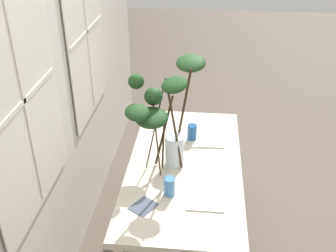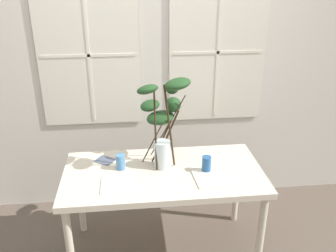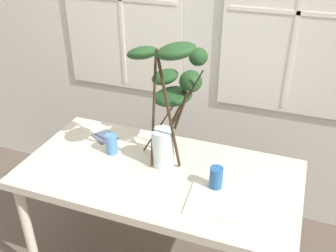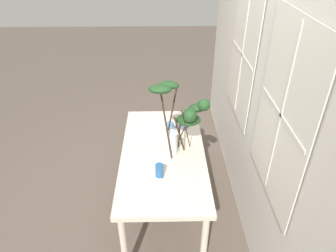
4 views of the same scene
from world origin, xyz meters
TOP-DOWN VIEW (x-y plane):
  - ground at (0.00, 0.00)m, footprint 14.00×14.00m
  - back_wall_with_windows at (-0.00, 0.83)m, footprint 4.27×0.14m
  - dining_table at (0.00, 0.00)m, footprint 1.48×0.75m
  - vase_with_branches at (0.01, 0.14)m, footprint 0.41×0.54m
  - drinking_glass_blue_left at (-0.32, 0.07)m, footprint 0.07×0.07m
  - drinking_glass_blue_right at (0.32, -0.03)m, footprint 0.07×0.07m
  - plate_square_left at (-0.34, -0.14)m, footprint 0.22×0.22m
  - plate_square_right at (0.34, -0.13)m, footprint 0.27×0.27m
  - napkin_folded at (-0.44, 0.21)m, footprint 0.18×0.18m

SIDE VIEW (x-z plane):
  - ground at x=0.00m, z-range 0.00..0.00m
  - dining_table at x=0.00m, z-range 0.30..1.04m
  - napkin_folded at x=-0.44m, z-range 0.74..0.75m
  - plate_square_right at x=0.34m, z-range 0.74..0.75m
  - plate_square_left at x=-0.34m, z-range 0.74..0.75m
  - drinking_glass_blue_left at x=-0.32m, z-range 0.74..0.86m
  - drinking_glass_blue_right at x=0.32m, z-range 0.74..0.86m
  - vase_with_branches at x=0.01m, z-range 0.75..1.49m
  - back_wall_with_windows at x=0.00m, z-range 0.00..2.69m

